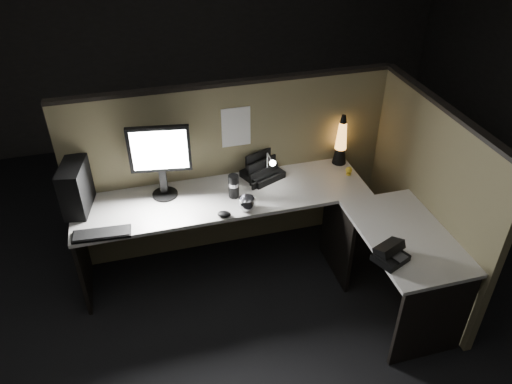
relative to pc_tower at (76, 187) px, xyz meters
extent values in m
plane|color=black|center=(1.22, -0.73, -0.92)|extent=(6.00, 6.00, 0.00)
plane|color=#282623|center=(1.22, 2.27, 0.43)|extent=(6.00, 0.00, 6.00)
cube|color=#6B6343|center=(1.22, 0.20, -0.17)|extent=(2.66, 0.06, 1.50)
cube|color=#6B6343|center=(2.55, -0.63, -0.17)|extent=(0.06, 1.66, 1.50)
cube|color=beige|center=(1.07, -0.13, -0.20)|extent=(2.30, 0.60, 0.03)
cube|color=beige|center=(2.22, -0.93, -0.20)|extent=(0.60, 1.00, 0.03)
cube|color=black|center=(-0.06, -0.13, -0.57)|extent=(0.03, 0.55, 0.70)
cube|color=black|center=(2.22, -1.41, -0.57)|extent=(0.55, 0.03, 0.70)
cube|color=black|center=(1.94, -0.43, -0.57)|extent=(0.03, 0.55, 0.70)
cube|color=black|center=(0.00, 0.00, 0.00)|extent=(0.23, 0.38, 0.37)
cylinder|color=black|center=(0.64, 0.00, -0.18)|extent=(0.20, 0.20, 0.02)
cube|color=black|center=(0.64, 0.02, -0.06)|extent=(0.06, 0.05, 0.22)
cube|color=black|center=(0.64, 0.01, 0.22)|extent=(0.46, 0.11, 0.37)
cube|color=white|center=(0.64, -0.01, 0.22)|extent=(0.40, 0.07, 0.32)
cube|color=black|center=(0.15, -0.37, -0.18)|extent=(0.41, 0.16, 0.02)
ellipsoid|color=black|center=(1.02, -0.39, -0.17)|extent=(0.12, 0.10, 0.04)
cube|color=white|center=(1.47, 0.03, -0.17)|extent=(0.04, 0.06, 0.03)
cylinder|color=white|center=(1.47, 0.03, -0.05)|extent=(0.01, 0.01, 0.20)
cylinder|color=white|center=(1.47, -0.04, 0.05)|extent=(0.01, 0.13, 0.01)
sphere|color=white|center=(1.47, -0.12, 0.04)|extent=(0.05, 0.05, 0.05)
cube|color=black|center=(1.44, 0.05, -0.16)|extent=(0.36, 0.35, 0.06)
cube|color=black|center=(1.44, 0.01, -0.11)|extent=(0.27, 0.13, 0.10)
cube|color=black|center=(1.44, 0.13, -0.07)|extent=(0.27, 0.13, 0.20)
cone|color=black|center=(2.14, 0.09, -0.12)|extent=(0.12, 0.12, 0.14)
cone|color=#FFA243|center=(2.14, 0.09, 0.08)|extent=(0.10, 0.10, 0.24)
sphere|color=#9A6616|center=(2.14, 0.09, 0.00)|extent=(0.05, 0.05, 0.05)
sphere|color=#9A6616|center=(2.14, 0.09, 0.09)|extent=(0.04, 0.04, 0.04)
cone|color=black|center=(2.14, 0.09, 0.23)|extent=(0.06, 0.06, 0.07)
cylinder|color=black|center=(1.15, -0.16, -0.09)|extent=(0.09, 0.09, 0.19)
imported|color=#B3B3BA|center=(1.21, -0.35, -0.13)|extent=(0.15, 0.15, 0.11)
sphere|color=yellow|center=(2.14, -0.11, -0.14)|extent=(0.05, 0.05, 0.05)
cube|color=white|center=(1.26, 0.16, 0.24)|extent=(0.23, 0.00, 0.33)
cube|color=black|center=(1.98, -1.14, -0.17)|extent=(0.26, 0.24, 0.04)
cube|color=black|center=(1.98, -1.10, -0.11)|extent=(0.23, 0.19, 0.09)
cube|color=black|center=(1.92, -1.18, -0.14)|extent=(0.10, 0.16, 0.03)
cube|color=#3F3F42|center=(2.02, -1.17, -0.14)|extent=(0.12, 0.12, 0.00)
camera|label=1|loc=(0.48, -3.26, 2.07)|focal=35.00mm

